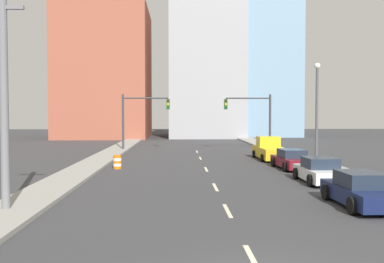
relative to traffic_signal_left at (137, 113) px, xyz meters
name	(u,v)px	position (x,y,z in m)	size (l,w,h in m)	color
sidewalk_left	(127,144)	(-2.15, 8.47, -3.78)	(2.37, 88.51, 0.18)	gray
sidewalk_right	(259,144)	(14.48, 8.47, -3.78)	(2.37, 88.51, 0.18)	gray
lane_stripe_at_2m	(253,259)	(6.16, -33.79, -3.87)	(0.16, 2.40, 0.01)	beige
lane_stripe_at_8m	(227,211)	(6.16, -28.14, -3.87)	(0.16, 2.40, 0.01)	beige
lane_stripe_at_13m	(215,187)	(6.16, -22.69, -3.87)	(0.16, 2.40, 0.01)	beige
lane_stripe_at_20m	(206,169)	(6.16, -15.47, -3.87)	(0.16, 2.40, 0.01)	beige
lane_stripe_at_28m	(200,158)	(6.16, -8.04, -3.87)	(0.16, 2.40, 0.01)	beige
lane_stripe_at_34m	(197,152)	(6.16, -1.62, -3.87)	(0.16, 2.40, 0.01)	beige
building_brick_left	(106,74)	(-7.52, 25.61, 6.51)	(14.00, 16.00, 20.76)	#9E513D
building_office_center	(204,66)	(8.86, 29.61, 8.31)	(12.00, 20.00, 24.36)	#99999E
building_glass_right	(254,32)	(18.22, 33.61, 15.03)	(13.00, 20.00, 37.80)	#7A9EB7
traffic_signal_left	(137,113)	(0.00, 0.00, 0.00)	(4.99, 0.35, 5.88)	#38383D
traffic_signal_right	(256,114)	(12.47, 0.00, 0.00)	(4.99, 0.35, 5.88)	#38383D
utility_pole_left_near	(4,97)	(-2.41, -28.23, 0.57)	(1.60, 0.32, 8.64)	slate
traffic_barrel	(117,162)	(0.00, -15.00, -3.40)	(0.56, 0.56, 0.95)	orange
street_lamp	(317,106)	(14.45, -13.62, 0.56)	(0.44, 0.44, 7.56)	#4C4C51
sedan_navy	(360,191)	(11.71, -27.57, -3.21)	(2.10, 4.52, 1.43)	#141E47
sedan_white	(320,171)	(12.11, -21.40, -3.23)	(2.17, 4.37, 1.40)	silver
sedan_maroon	(292,160)	(12.13, -15.46, -3.24)	(2.25, 4.63, 1.37)	maroon
pickup_truck_yellow	(270,150)	(11.98, -9.10, -3.10)	(2.33, 5.77, 1.90)	gold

